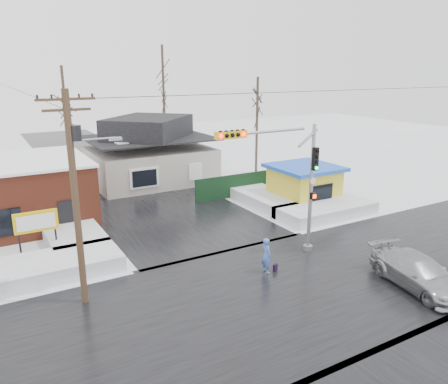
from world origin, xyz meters
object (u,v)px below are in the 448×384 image
kiosk (304,184)px  marquee_sign (36,223)px  traffic_signal (289,174)px  utility_pole (76,188)px  car (418,273)px  pedestrian (266,256)px

kiosk → marquee_sign: bearing=-178.4°
traffic_signal → utility_pole: utility_pole is taller
traffic_signal → car: size_ratio=1.39×
traffic_signal → kiosk: size_ratio=1.52×
utility_pole → marquee_sign: (-1.07, 5.99, -3.19)m
kiosk → car: kiosk is taller
traffic_signal → kiosk: traffic_signal is taller
traffic_signal → car: traffic_signal is taller
pedestrian → car: 6.97m
marquee_sign → car: marquee_sign is taller
utility_pole → pedestrian: 9.48m
car → traffic_signal: bearing=127.4°
marquee_sign → car: size_ratio=0.51×
marquee_sign → pedestrian: marquee_sign is taller
marquee_sign → utility_pole: bearing=-79.9°
kiosk → car: (-3.95, -12.79, -0.73)m
traffic_signal → kiosk: bearing=44.8°
kiosk → car: size_ratio=0.91×
marquee_sign → kiosk: kiosk is taller
traffic_signal → car: (3.12, -5.76, -3.81)m
traffic_signal → pedestrian: (-2.02, -1.05, -3.64)m
traffic_signal → marquee_sign: (-11.43, 6.53, -2.62)m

